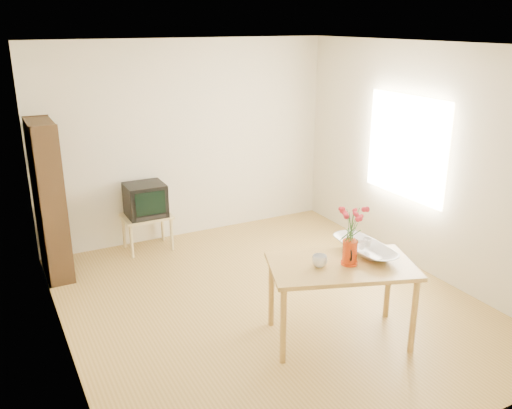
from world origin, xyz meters
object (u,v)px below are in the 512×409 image
pitcher (350,253)px  mug (320,261)px  television (145,199)px  table (341,273)px  bowl (366,229)px

pitcher → mug: bearing=-165.7°
mug → television: television is taller
table → mug: (-0.20, 0.05, 0.15)m
television → pitcher: bearing=-70.0°
table → bowl: bearing=38.5°
bowl → pitcher: bearing=-153.1°
mug → television: bearing=-97.1°
television → mug: bearing=-74.4°
table → mug: mug is taller
table → pitcher: 0.21m
table → television: television is taller
mug → bowl: size_ratio=0.27×
table → bowl: size_ratio=2.93×
pitcher → television: 3.05m
pitcher → television: pitcher is taller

